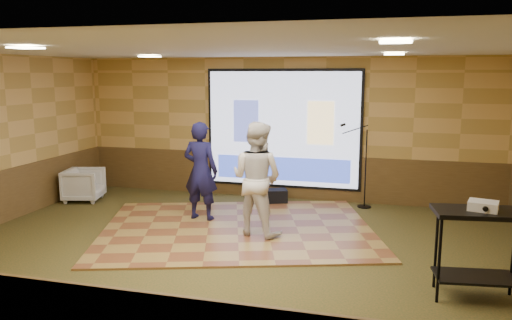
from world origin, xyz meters
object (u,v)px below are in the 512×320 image
(projector, at_px, (483,206))
(banquet_chair, at_px, (84,185))
(mic_stand, at_px, (362,183))
(duffel_bag, at_px, (275,197))
(av_table, at_px, (478,235))
(player_left, at_px, (201,171))
(dance_floor, at_px, (238,228))
(projector_screen, at_px, (283,130))
(player_right, at_px, (257,179))

(projector, relative_size, banquet_chair, 0.42)
(mic_stand, height_order, banquet_chair, mic_stand)
(banquet_chair, relative_size, duffel_bag, 1.58)
(av_table, bearing_deg, player_left, 153.26)
(player_left, bearing_deg, banquet_chair, -9.29)
(projector, bearing_deg, mic_stand, 126.03)
(mic_stand, distance_m, duffel_bag, 1.79)
(dance_floor, distance_m, av_table, 4.04)
(banquet_chair, distance_m, duffel_bag, 4.04)
(projector_screen, xyz_separation_m, player_left, (-1.08, -2.01, -0.55))
(duffel_bag, bearing_deg, dance_floor, -97.14)
(player_left, xyz_separation_m, banquet_chair, (-2.92, 0.71, -0.58))
(banquet_chair, bearing_deg, player_left, -118.18)
(av_table, bearing_deg, mic_stand, 111.65)
(projector_screen, xyz_separation_m, duffel_bag, (-0.05, -0.49, -1.33))
(av_table, xyz_separation_m, mic_stand, (-1.54, 3.89, -0.30))
(av_table, bearing_deg, dance_floor, 152.52)
(projector_screen, bearing_deg, player_right, -87.38)
(av_table, distance_m, projector, 0.36)
(player_right, distance_m, banquet_chair, 4.36)
(dance_floor, bearing_deg, projector, -27.17)
(dance_floor, xyz_separation_m, mic_stand, (1.98, 2.05, 0.48))
(projector_screen, xyz_separation_m, projector, (3.27, -4.18, -0.33))
(projector_screen, xyz_separation_m, dance_floor, (-0.28, -2.36, -1.46))
(dance_floor, xyz_separation_m, player_left, (-0.80, 0.35, 0.91))
(av_table, bearing_deg, projector_screen, 127.72)
(dance_floor, bearing_deg, banquet_chair, 164.11)
(projector_screen, bearing_deg, mic_stand, -10.20)
(dance_floor, height_order, player_right, player_right)
(player_right, relative_size, banquet_chair, 2.48)
(projector_screen, relative_size, mic_stand, 1.96)
(player_left, bearing_deg, projector, 157.95)
(mic_stand, xyz_separation_m, duffel_bag, (-1.75, -0.19, -0.35))
(dance_floor, bearing_deg, av_table, -27.48)
(duffel_bag, bearing_deg, projector, -48.05)
(mic_stand, relative_size, banquet_chair, 2.25)
(projector_screen, distance_m, projector, 5.32)
(projector, height_order, mic_stand, mic_stand)
(projector, xyz_separation_m, banquet_chair, (-7.27, 2.88, -0.80))
(projector_screen, relative_size, player_left, 1.86)
(banquet_chair, height_order, duffel_bag, banquet_chair)
(dance_floor, height_order, av_table, av_table)
(projector_screen, xyz_separation_m, banquet_chair, (-4.00, -1.30, -1.13))
(player_left, distance_m, player_right, 1.32)
(mic_stand, relative_size, duffel_bag, 3.55)
(player_left, distance_m, duffel_bag, 2.00)
(dance_floor, xyz_separation_m, projector, (3.55, -1.82, 1.13))
(player_right, distance_m, projector, 3.54)
(mic_stand, bearing_deg, banquet_chair, 174.14)
(projector_screen, distance_m, duffel_bag, 1.42)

